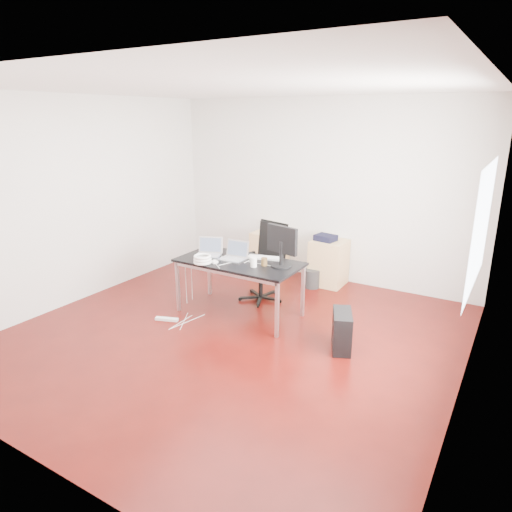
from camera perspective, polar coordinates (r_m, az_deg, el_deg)
The scene contains 18 objects.
room_shell at distance 5.05m, azimuth -2.85°, elevation 4.37°, with size 5.00×5.00×5.00m.
desk at distance 5.88m, azimuth -2.11°, elevation -1.12°, with size 1.60×0.80×0.73m.
office_chair at distance 6.42m, azimuth 1.16°, elevation -0.22°, with size 0.57×0.59×1.08m.
filing_cabinet_left at distance 7.56m, azimuth 1.72°, elevation 0.44°, with size 0.50×0.50×0.70m, color tan.
filing_cabinet_right at distance 7.13m, azimuth 9.06°, elevation -0.80°, with size 0.50×0.50×0.70m, color tan.
pc_tower at distance 5.25m, azimuth 10.68°, elevation -9.16°, with size 0.20×0.45×0.44m, color black.
wastebasket at distance 7.02m, azimuth 7.00°, elevation -2.81°, with size 0.24×0.24×0.28m, color black.
power_strip at distance 6.02m, azimuth -11.10°, elevation -7.75°, with size 0.30×0.06×0.04m, color white.
laptop_left at distance 6.12m, azimuth -5.91°, elevation 0.61°, with size 0.40×0.36×0.23m.
laptop_right at distance 5.93m, azimuth -2.75°, elevation 0.14°, with size 0.34×0.26×0.23m.
monitor at distance 5.59m, azimuth 3.26°, elevation 1.50°, with size 0.45×0.26×0.51m.
keyboard at distance 5.96m, azimuth 1.05°, elevation -0.21°, with size 0.44×0.14×0.02m, color white.
cup_white at distance 5.62m, azimuth -0.29°, elevation -0.78°, with size 0.08×0.08×0.12m, color white.
cup_brown at distance 5.67m, azimuth 1.03°, elevation -0.72°, with size 0.08×0.08×0.10m, color brown.
cable_coil at distance 5.80m, azimuth -6.70°, elevation -0.40°, with size 0.24×0.24×0.11m.
power_adapter at distance 5.80m, azimuth -5.23°, elevation -0.74°, with size 0.07×0.07×0.03m, color white.
speaker at distance 7.40m, azimuth 2.20°, elevation 3.61°, with size 0.09×0.08×0.18m, color #9E9E9E.
navy_garment at distance 7.01m, azimuth 8.69°, elevation 2.27°, with size 0.30×0.24×0.09m, color black.
Camera 1 is at (2.79, -4.09, 2.52)m, focal length 32.00 mm.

